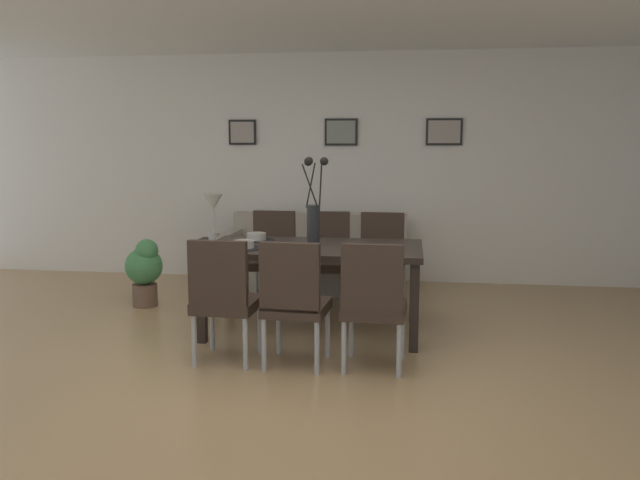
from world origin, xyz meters
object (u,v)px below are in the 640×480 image
Objects in this scene: dining_chair_far_right at (327,254)px; framed_picture_right at (444,132)px; dining_chair_mid_right at (381,256)px; potted_plant at (145,269)px; bowl_near_right at (256,236)px; framed_picture_center at (341,132)px; dining_chair_near_right at (272,253)px; table_lamp at (213,206)px; framed_picture_left at (242,132)px; dining_chair_near_left at (224,295)px; dining_table at (313,254)px; dining_chair_far_left at (294,298)px; sofa at (316,263)px; side_table at (215,262)px; centerpiece_vase at (314,212)px; bowl_near_left at (244,244)px; dining_chair_mid_left at (373,300)px.

dining_chair_far_right is 2.30× the size of framed_picture_right.
dining_chair_mid_right reaches higher than potted_plant.
bowl_near_right is 2.19m from framed_picture_center.
dining_chair_near_right reaches higher than potted_plant.
dining_chair_mid_right is 2.30× the size of framed_picture_right.
dining_chair_near_right is 1.80× the size of table_lamp.
framed_picture_left is at bearing 180.00° from framed_picture_center.
dining_chair_near_left is at bearing -106.54° from dining_chair_far_right.
dining_chair_far_right is 1.80× the size of table_lamp.
table_lamp is at bearing -169.11° from framed_picture_right.
dining_chair_far_left reaches higher than dining_table.
framed_picture_right is at bearing 61.50° from dining_table.
framed_picture_center is at bearing -0.00° from framed_picture_left.
table_lamp is (-0.83, 0.75, 0.38)m from dining_chair_near_right.
dining_table is at bearing -58.35° from dining_chair_near_right.
dining_chair_near_left is 2.85× the size of framed_picture_left.
bowl_near_right is 2.21m from framed_picture_left.
framed_picture_center reaches higher than dining_chair_near_right.
sofa is 4.91× the size of framed_picture_right.
dining_chair_mid_right is 1.81m from framed_picture_center.
dining_chair_mid_right is at bearing -21.73° from side_table.
framed_picture_center is 0.56× the size of potted_plant.
centerpiece_vase is at bearing -19.31° from potted_plant.
bowl_near_left is at bearing -65.80° from side_table.
dining_table reaches higher than potted_plant.
dining_table is 1.96× the size of dining_chair_far_right.
bowl_near_left is at bearing -99.81° from sofa.
dining_chair_near_left and dining_chair_mid_left have the same top height.
dining_chair_mid_left is 1.00× the size of dining_chair_mid_right.
potted_plant is (-2.29, -0.26, -0.14)m from dining_chair_mid_right.
dining_chair_mid_right is at bearing -116.61° from framed_picture_right.
dining_chair_near_left is at bearing -89.25° from dining_chair_near_right.
centerpiece_vase reaches higher than bowl_near_left.
dining_chair_mid_left reaches higher than bowl_near_left.
dining_chair_mid_left is 2.85× the size of framed_picture_left.
centerpiece_vase is 0.37× the size of sofa.
framed_picture_center is (0.54, 1.91, 0.93)m from bowl_near_right.
potted_plant is (-1.22, 0.40, -0.41)m from bowl_near_right.
dining_chair_far_right is at bearing -28.29° from table_lamp.
framed_picture_left is (-1.16, 1.23, 1.20)m from dining_chair_far_right.
potted_plant is at bearing -139.52° from framed_picture_center.
framed_picture_right reaches higher than dining_chair_far_left.
dining_chair_far_right is at bearing 73.46° from dining_chair_near_left.
dining_table is 4.80× the size of framed_picture_center.
centerpiece_vase is 1.10× the size of potted_plant.
potted_plant is at bearing -171.07° from dining_chair_far_right.
framed_picture_left is 1.15m from framed_picture_center.
dining_table is 1.96× the size of dining_chair_far_left.
dining_table is 0.59m from bowl_near_right.
dining_chair_mid_right is at bearing -36.49° from framed_picture_left.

